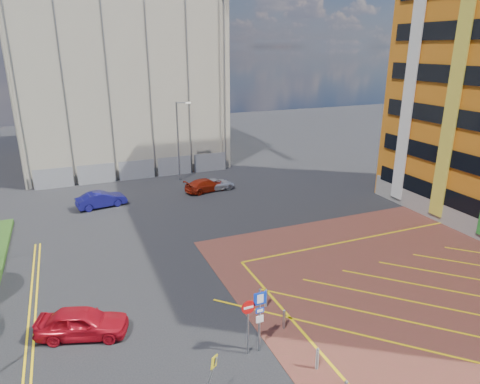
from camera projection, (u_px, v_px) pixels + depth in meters
ground at (258, 368)px, 18.36m from camera, size 140.00×140.00×0.00m
lamp_back at (179, 138)px, 42.93m from camera, size 1.53×0.16×8.00m
sign_cluster at (255, 315)px, 18.70m from camera, size 1.17×0.12×3.20m
warning_sign at (211, 375)px, 16.01m from camera, size 0.80×0.43×2.24m
bollard_row at (326, 370)px, 17.59m from camera, size 0.14×11.14×0.90m
construction_building at (116, 66)px, 49.81m from camera, size 21.20×19.20×22.00m
construction_fence at (147, 169)px, 44.64m from camera, size 21.60×0.06×2.00m
car_red_left at (82, 323)px, 20.21m from camera, size 4.56×2.96×1.44m
car_blue_back at (101, 199)px, 36.62m from camera, size 4.32×2.13×1.36m
car_red_back at (206, 185)px, 40.67m from camera, size 4.48×2.54×1.22m
car_silver_back at (215, 184)px, 41.16m from camera, size 3.90×1.91×1.07m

